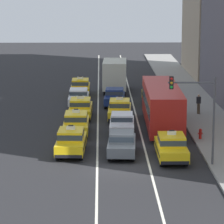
# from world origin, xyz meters

# --- Properties ---
(ground_plane) EXTENTS (160.00, 160.00, 0.00)m
(ground_plane) POSITION_xyz_m (0.00, 0.00, 0.00)
(ground_plane) COLOR #232326
(lane_stripe_left_center) EXTENTS (0.14, 80.00, 0.01)m
(lane_stripe_left_center) POSITION_xyz_m (-1.60, 20.00, 0.00)
(lane_stripe_left_center) COLOR silver
(lane_stripe_left_center) RESTS_ON ground
(lane_stripe_center_right) EXTENTS (0.14, 80.00, 0.01)m
(lane_stripe_center_right) POSITION_xyz_m (1.60, 20.00, 0.00)
(lane_stripe_center_right) COLOR silver
(lane_stripe_center_right) RESTS_ON ground
(sidewalk_curb) EXTENTS (4.00, 90.00, 0.15)m
(sidewalk_curb) POSITION_xyz_m (7.20, 15.00, 0.07)
(sidewalk_curb) COLOR gray
(sidewalk_curb) RESTS_ON ground
(taxi_left_nearest) EXTENTS (1.98, 4.62, 1.96)m
(taxi_left_nearest) POSITION_xyz_m (-3.32, 3.06, 0.88)
(taxi_left_nearest) COLOR black
(taxi_left_nearest) RESTS_ON ground
(taxi_left_second) EXTENTS (1.85, 4.57, 1.96)m
(taxi_left_second) POSITION_xyz_m (-3.18, 8.54, 0.88)
(taxi_left_second) COLOR black
(taxi_left_second) RESTS_ON ground
(taxi_left_third) EXTENTS (1.92, 4.60, 1.96)m
(taxi_left_third) POSITION_xyz_m (-3.02, 14.29, 0.88)
(taxi_left_third) COLOR black
(taxi_left_third) RESTS_ON ground
(sedan_left_fourth) EXTENTS (1.78, 4.31, 1.58)m
(sedan_left_fourth) POSITION_xyz_m (-3.35, 19.69, 0.85)
(sedan_left_fourth) COLOR black
(sedan_left_fourth) RESTS_ON ground
(taxi_left_fifth) EXTENTS (1.83, 4.56, 1.96)m
(taxi_left_fifth) POSITION_xyz_m (-3.35, 25.01, 0.88)
(taxi_left_fifth) COLOR black
(taxi_left_fifth) RESTS_ON ground
(sedan_center_nearest) EXTENTS (2.02, 4.40, 1.58)m
(sedan_center_nearest) POSITION_xyz_m (-0.01, 2.65, 0.85)
(sedan_center_nearest) COLOR black
(sedan_center_nearest) RESTS_ON ground
(sedan_center_second) EXTENTS (1.96, 4.38, 1.58)m
(sedan_center_second) POSITION_xyz_m (0.20, 8.61, 0.85)
(sedan_center_second) COLOR black
(sedan_center_second) RESTS_ON ground
(taxi_center_third) EXTENTS (2.03, 4.64, 1.96)m
(taxi_center_third) POSITION_xyz_m (0.18, 13.76, 0.88)
(taxi_center_third) COLOR black
(taxi_center_third) RESTS_ON ground
(sedan_center_fourth) EXTENTS (2.01, 4.40, 1.58)m
(sedan_center_fourth) POSITION_xyz_m (-0.11, 19.79, 0.85)
(sedan_center_fourth) COLOR black
(sedan_center_fourth) RESTS_ON ground
(box_truck_center_fifth) EXTENTS (2.50, 7.04, 3.27)m
(box_truck_center_fifth) POSITION_xyz_m (0.08, 27.23, 1.78)
(box_truck_center_fifth) COLOR black
(box_truck_center_fifth) RESTS_ON ground
(taxi_right_nearest) EXTENTS (1.82, 4.56, 1.96)m
(taxi_right_nearest) POSITION_xyz_m (3.09, 1.50, 0.88)
(taxi_right_nearest) COLOR black
(taxi_right_nearest) RESTS_ON ground
(bus_right_second) EXTENTS (2.68, 11.24, 3.22)m
(bus_right_second) POSITION_xyz_m (3.34, 10.76, 1.82)
(bus_right_second) COLOR black
(bus_right_second) RESTS_ON ground
(taxi_right_third) EXTENTS (1.89, 4.59, 1.96)m
(taxi_right_third) POSITION_xyz_m (3.38, 20.45, 0.88)
(taxi_right_third) COLOR black
(taxi_right_third) RESTS_ON ground
(pedestrian_mid_block) EXTENTS (0.36, 0.24, 1.65)m
(pedestrian_mid_block) POSITION_xyz_m (6.84, 15.30, 0.99)
(pedestrian_mid_block) COLOR #473828
(pedestrian_mid_block) RESTS_ON sidewalk_curb
(fire_hydrant) EXTENTS (0.36, 0.22, 0.73)m
(fire_hydrant) POSITION_xyz_m (5.68, 6.49, 0.55)
(fire_hydrant) COLOR red
(fire_hydrant) RESTS_ON sidewalk_curb
(traffic_light_pole) EXTENTS (2.87, 0.33, 5.58)m
(traffic_light_pole) POSITION_xyz_m (4.49, -0.07, 3.82)
(traffic_light_pole) COLOR #47474C
(traffic_light_pole) RESTS_ON ground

